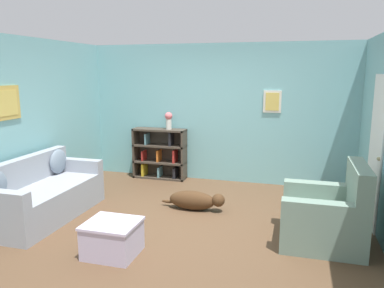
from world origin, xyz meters
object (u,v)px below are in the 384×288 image
object	(u,v)px
coffee_table	(112,237)
dog	(195,200)
bookshelf	(160,154)
couch	(42,195)
vase	(169,120)
recliner_chair	(328,216)

from	to	relation	value
coffee_table	dog	xyz separation A→B (m)	(0.53, 1.63, -0.06)
bookshelf	dog	distance (m)	1.92
bookshelf	dog	bearing A→B (deg)	-53.39
couch	bookshelf	distance (m)	2.57
couch	bookshelf	bearing A→B (deg)	69.10
bookshelf	dog	size ratio (longest dim) A/B	1.02
bookshelf	dog	world-z (taller)	bookshelf
coffee_table	vase	distance (m)	3.30
vase	dog	bearing A→B (deg)	-57.88
couch	vase	world-z (taller)	vase
bookshelf	vase	xyz separation A→B (m)	(0.19, -0.02, 0.70)
recliner_chair	dog	size ratio (longest dim) A/B	0.99
bookshelf	couch	bearing A→B (deg)	-110.90
bookshelf	dog	xyz separation A→B (m)	(1.13, -1.52, -0.33)
recliner_chair	couch	bearing A→B (deg)	-176.46
couch	bookshelf	xyz separation A→B (m)	(0.92, 2.40, 0.15)
recliner_chair	vase	world-z (taller)	vase
couch	coffee_table	world-z (taller)	couch
coffee_table	dog	world-z (taller)	coffee_table
couch	dog	bearing A→B (deg)	23.31
recliner_chair	coffee_table	bearing A→B (deg)	-157.44
couch	recliner_chair	size ratio (longest dim) A/B	1.86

